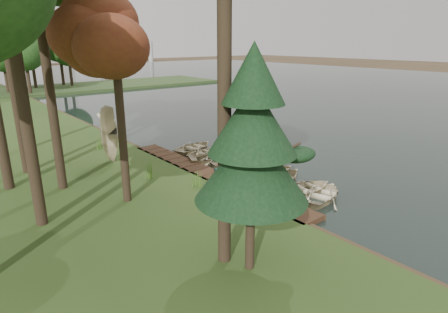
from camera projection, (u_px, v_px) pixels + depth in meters
ground at (228, 172)px, 23.82m from camera, size 300.00×300.00×0.00m
water at (296, 96)px, 56.73m from camera, size 130.00×200.00×0.05m
boardwalk at (208, 176)px, 22.81m from camera, size 1.60×16.00×0.30m
peninsula at (81, 87)px, 65.60m from camera, size 50.00×14.00×0.45m
far_trees at (57, 51)px, 61.75m from camera, size 45.60×5.60×8.80m
bridge at (15, 44)px, 118.00m from camera, size 95.90×4.00×8.60m
building_a at (54, 38)px, 142.92m from camera, size 10.00×8.00×18.00m
rowboat_0 at (323, 193)px, 19.65m from camera, size 3.77×3.12×0.68m
rowboat_1 at (307, 187)px, 20.42m from camera, size 3.56×2.73×0.68m
rowboat_2 at (277, 177)px, 21.72m from camera, size 4.14×3.06×0.83m
rowboat_3 at (267, 172)px, 22.56m from camera, size 4.30×3.29×0.83m
rowboat_4 at (244, 166)px, 23.57m from camera, size 4.13×3.16×0.80m
rowboat_5 at (233, 161)px, 24.98m from camera, size 3.43×2.78×0.62m
rowboat_6 at (216, 156)px, 25.74m from camera, size 4.44×3.83×0.77m
rowboat_7 at (205, 152)px, 27.03m from camera, size 3.47×2.84×0.63m
rowboat_8 at (195, 146)px, 28.21m from camera, size 4.00×3.30×0.72m
stored_rowboat at (113, 157)px, 24.69m from camera, size 3.80×2.75×0.78m
tree_2 at (114, 33)px, 16.56m from camera, size 4.06×4.06×9.88m
pine_tree at (252, 140)px, 11.95m from camera, size 3.80×3.80×7.74m
reeds_0 at (212, 183)px, 20.01m from camera, size 0.60×0.60×0.90m
reeds_1 at (196, 179)px, 20.54m from camera, size 0.60×0.60×0.91m
reeds_2 at (150, 169)px, 21.78m from camera, size 0.60×0.60×1.14m
reeds_3 at (98, 143)px, 27.83m from camera, size 0.60×0.60×0.94m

